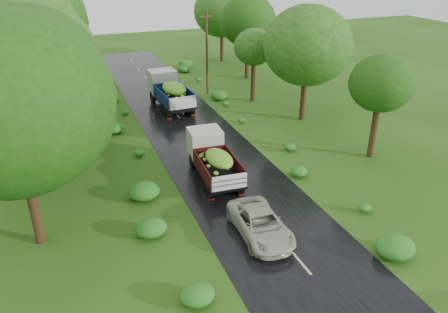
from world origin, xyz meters
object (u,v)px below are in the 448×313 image
car (260,224)px  utility_pole (207,52)px  truck_near (213,157)px  truck_far (169,89)px

car → utility_pole: size_ratio=0.59×
truck_near → truck_far: (0.88, 13.30, 0.20)m
truck_far → truck_near: bearing=-96.8°
truck_near → utility_pole: size_ratio=0.77×
car → utility_pole: utility_pole is taller
truck_near → car: size_ratio=1.30×
truck_far → car: truck_far is taller
truck_near → utility_pole: (5.12, 15.68, 2.53)m
car → truck_far: bearing=89.8°
truck_far → utility_pole: 5.40m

